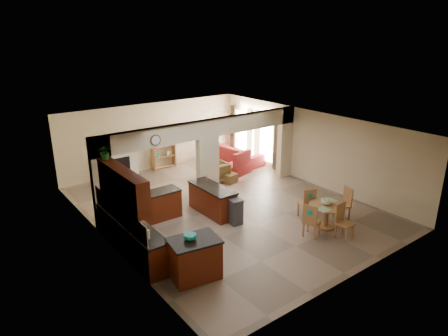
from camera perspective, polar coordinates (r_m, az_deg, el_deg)
floor at (r=13.40m, az=0.18°, el=-5.59°), size 10.00×10.00×0.00m
ceiling at (r=12.49m, az=0.19°, el=6.17°), size 10.00×10.00×0.00m
wall_back at (r=16.97m, az=-10.09°, el=4.47°), size 8.00×0.00×8.00m
wall_front at (r=9.68m, az=18.50°, el=-7.64°), size 8.00×0.00×8.00m
wall_left at (r=11.09m, az=-16.58°, el=-3.96°), size 0.00×10.00×10.00m
wall_right at (r=15.51m, az=12.07°, el=2.97°), size 0.00×10.00×10.00m
partition_left_pier at (r=12.06m, az=-16.96°, el=-2.12°), size 0.60×0.25×2.80m
partition_center_pier at (r=13.74m, az=-2.33°, el=-0.02°), size 0.80×0.25×2.20m
partition_right_pier at (r=15.95m, az=8.67°, el=3.61°), size 0.60×0.25×2.80m
partition_header at (r=13.35m, az=-2.41°, el=5.67°), size 8.00×0.25×0.60m
kitchen_counter at (r=11.51m, az=-12.23°, el=-7.84°), size 2.52×3.29×1.48m
upper_cabinets at (r=10.26m, az=-14.30°, el=-2.50°), size 0.35×2.40×0.90m
peninsula at (r=12.81m, az=-1.66°, el=-4.57°), size 0.70×1.85×0.91m
wall_clock at (r=12.25m, az=-9.75°, el=3.93°), size 0.34×0.03×0.34m
rug at (r=15.61m, az=-0.96°, el=-1.90°), size 1.60×1.30×0.01m
fireplace at (r=16.41m, az=-14.62°, el=0.78°), size 1.60×0.35×1.20m
shelving_unit at (r=17.10m, az=-8.67°, el=2.93°), size 1.00×0.32×1.80m
window_a at (r=17.08m, az=6.18°, el=4.06°), size 0.02×0.90×1.90m
window_b at (r=18.31m, az=2.55°, el=5.18°), size 0.02×0.90×1.90m
glazed_door at (r=17.72m, az=4.29°, el=4.17°), size 0.02×0.70×2.10m
drape_a_left at (r=16.63m, az=7.48°, el=3.60°), size 0.10×0.28×2.30m
drape_a_right at (r=17.48m, az=4.74°, el=4.45°), size 0.10×0.28×2.30m
drape_b_left at (r=17.84m, az=3.68°, el=4.78°), size 0.10×0.28×2.30m
drape_b_right at (r=18.74m, az=1.29°, el=5.52°), size 0.10×0.28×2.30m
ceiling_fan at (r=15.78m, az=-2.06°, el=7.99°), size 1.00×1.00×0.10m
kitchen_island at (r=9.65m, az=-4.22°, el=-12.76°), size 1.28×1.00×1.01m
teal_bowl at (r=9.38m, az=-4.86°, el=-9.78°), size 0.30×0.30×0.14m
trash_can at (r=12.12m, az=1.74°, el=-6.45°), size 0.38×0.33×0.74m
dining_table at (r=12.27m, az=14.41°, el=-6.15°), size 1.07×1.07×0.73m
fruit_bowl at (r=12.17m, az=14.42°, el=-4.68°), size 0.32×0.32×0.17m
sofa at (r=17.80m, az=1.72°, el=2.02°), size 2.67×1.35×0.75m
chaise at (r=16.44m, az=1.85°, el=-0.09°), size 1.15×1.02×0.40m
armchair at (r=15.51m, az=-1.02°, el=-0.57°), size 0.86×0.88×0.76m
ottoman at (r=15.45m, az=0.77°, el=-1.43°), size 0.59×0.59×0.36m
plant at (r=10.93m, az=-16.63°, el=2.28°), size 0.46×0.42×0.42m
chair_north at (r=12.66m, az=11.88°, el=-4.81°), size 0.53×0.53×1.02m
chair_east at (r=12.96m, az=16.84°, el=-4.67°), size 0.52×0.52×1.02m
chair_south at (r=11.80m, az=16.60°, el=-7.04°), size 0.45×0.45×1.02m
chair_west at (r=11.57m, az=12.32°, el=-7.22°), size 0.54×0.54×1.02m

